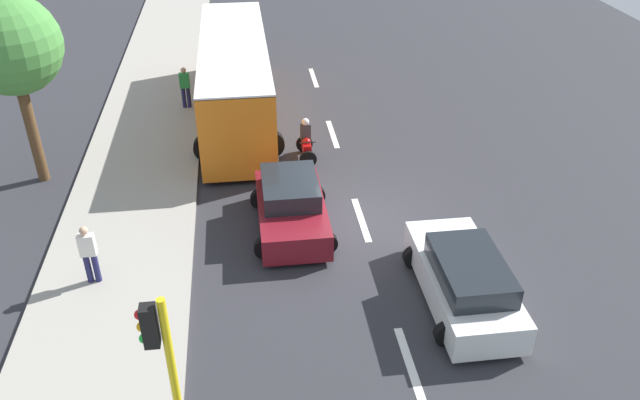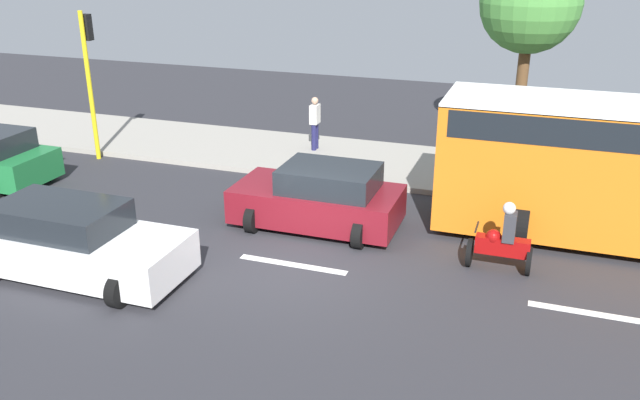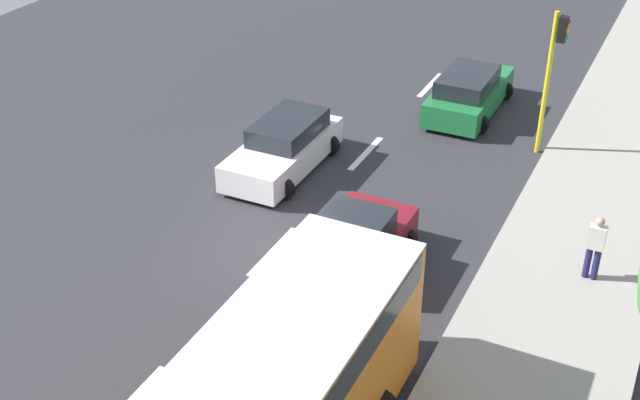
{
  "view_description": "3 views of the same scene",
  "coord_description": "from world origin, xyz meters",
  "px_view_note": "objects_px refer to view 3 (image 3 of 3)",
  "views": [
    {
      "loc": [
        3.34,
        15.99,
        10.74
      ],
      "look_at": [
        1.33,
        0.48,
        1.1
      ],
      "focal_mm": 36.06,
      "sensor_mm": 36.0,
      "label": 1
    },
    {
      "loc": [
        -11.61,
        -4.67,
        6.46
      ],
      "look_at": [
        0.81,
        -0.33,
        1.22
      ],
      "focal_mm": 37.07,
      "sensor_mm": 36.0,
      "label": 2
    },
    {
      "loc": [
        8.76,
        -15.28,
        12.02
      ],
      "look_at": [
        1.19,
        0.3,
        1.68
      ],
      "focal_mm": 46.8,
      "sensor_mm": 36.0,
      "label": 3
    }
  ],
  "objects_px": {
    "motorcycle": "(228,343)",
    "car_green": "(469,93)",
    "pedestrian_by_tree": "(595,246)",
    "car_maroon": "(352,246)",
    "traffic_light_corner": "(553,64)",
    "car_white": "(284,147)"
  },
  "relations": [
    {
      "from": "car_maroon",
      "to": "traffic_light_corner",
      "type": "distance_m",
      "value": 8.99
    },
    {
      "from": "car_white",
      "to": "car_green",
      "type": "xyz_separation_m",
      "value": [
        3.72,
        6.28,
        0.0
      ]
    },
    {
      "from": "pedestrian_by_tree",
      "to": "car_green",
      "type": "bearing_deg",
      "value": 124.36
    },
    {
      "from": "car_white",
      "to": "pedestrian_by_tree",
      "type": "height_order",
      "value": "pedestrian_by_tree"
    },
    {
      "from": "car_maroon",
      "to": "motorcycle",
      "type": "distance_m",
      "value": 4.39
    },
    {
      "from": "car_maroon",
      "to": "car_green",
      "type": "height_order",
      "value": "same"
    },
    {
      "from": "car_green",
      "to": "pedestrian_by_tree",
      "type": "relative_size",
      "value": 2.7
    },
    {
      "from": "car_white",
      "to": "car_green",
      "type": "relative_size",
      "value": 0.99
    },
    {
      "from": "car_green",
      "to": "pedestrian_by_tree",
      "type": "bearing_deg",
      "value": -55.64
    },
    {
      "from": "motorcycle",
      "to": "pedestrian_by_tree",
      "type": "xyz_separation_m",
      "value": [
        6.25,
        6.33,
        0.42
      ]
    },
    {
      "from": "pedestrian_by_tree",
      "to": "traffic_light_corner",
      "type": "distance_m",
      "value": 7.03
    },
    {
      "from": "car_maroon",
      "to": "pedestrian_by_tree",
      "type": "relative_size",
      "value": 2.33
    },
    {
      "from": "motorcycle",
      "to": "traffic_light_corner",
      "type": "relative_size",
      "value": 0.34
    },
    {
      "from": "motorcycle",
      "to": "pedestrian_by_tree",
      "type": "relative_size",
      "value": 0.91
    },
    {
      "from": "car_white",
      "to": "traffic_light_corner",
      "type": "xyz_separation_m",
      "value": [
        6.66,
        4.38,
        2.22
      ]
    },
    {
      "from": "pedestrian_by_tree",
      "to": "traffic_light_corner",
      "type": "xyz_separation_m",
      "value": [
        -2.63,
        6.25,
        1.87
      ]
    },
    {
      "from": "motorcycle",
      "to": "car_green",
      "type": "bearing_deg",
      "value": 87.31
    },
    {
      "from": "car_white",
      "to": "motorcycle",
      "type": "distance_m",
      "value": 8.74
    },
    {
      "from": "car_white",
      "to": "traffic_light_corner",
      "type": "height_order",
      "value": "traffic_light_corner"
    },
    {
      "from": "car_maroon",
      "to": "car_white",
      "type": "height_order",
      "value": "same"
    },
    {
      "from": "car_maroon",
      "to": "pedestrian_by_tree",
      "type": "xyz_separation_m",
      "value": [
        5.34,
        2.03,
        0.35
      ]
    },
    {
      "from": "car_maroon",
      "to": "car_white",
      "type": "relative_size",
      "value": 0.87
    }
  ]
}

